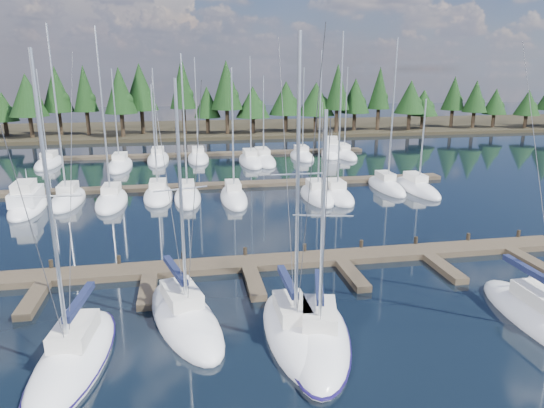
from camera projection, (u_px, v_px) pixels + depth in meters
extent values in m
plane|color=black|center=(230.00, 213.00, 42.34)|extent=(260.00, 260.00, 0.00)
cube|color=#2B2518|center=(202.00, 129.00, 99.13)|extent=(220.00, 30.00, 0.60)
cube|color=#483C2D|center=(247.00, 263.00, 30.91)|extent=(44.00, 2.00, 0.40)
cube|color=#483C2D|center=(33.00, 300.00, 26.01)|extent=(0.90, 4.00, 0.40)
cube|color=#483C2D|center=(148.00, 291.00, 27.04)|extent=(0.90, 4.00, 0.40)
cube|color=#483C2D|center=(254.00, 283.00, 28.06)|extent=(0.90, 4.00, 0.40)
cube|color=#483C2D|center=(353.00, 276.00, 29.09)|extent=(0.90, 4.00, 0.40)
cube|color=#483C2D|center=(445.00, 268.00, 30.12)|extent=(0.90, 4.00, 0.40)
cube|color=#483C2D|center=(531.00, 262.00, 31.14)|extent=(0.90, 4.00, 0.40)
cylinder|color=black|center=(51.00, 267.00, 29.74)|extent=(0.26, 0.26, 0.90)
cylinder|color=black|center=(119.00, 262.00, 30.42)|extent=(0.26, 0.26, 0.90)
cylinder|color=black|center=(184.00, 258.00, 31.11)|extent=(0.26, 0.26, 0.90)
cylinder|color=black|center=(245.00, 254.00, 31.79)|extent=(0.26, 0.26, 0.90)
cylinder|color=black|center=(304.00, 250.00, 32.47)|extent=(0.26, 0.26, 0.90)
cylinder|color=black|center=(361.00, 246.00, 33.16)|extent=(0.26, 0.26, 0.90)
cylinder|color=black|center=(416.00, 243.00, 33.84)|extent=(0.26, 0.26, 0.90)
cylinder|color=black|center=(468.00, 239.00, 34.52)|extent=(0.26, 0.26, 0.90)
cylinder|color=black|center=(518.00, 236.00, 35.21)|extent=(0.26, 0.26, 0.90)
cube|color=#483C2D|center=(221.00, 185.00, 51.76)|extent=(50.00, 1.80, 0.40)
cube|color=#483C2D|center=(210.00, 154.00, 70.72)|extent=(46.00, 1.80, 0.40)
ellipsoid|color=white|center=(74.00, 361.00, 20.66)|extent=(3.65, 8.56, 1.90)
cube|color=silver|center=(74.00, 331.00, 20.73)|extent=(1.78, 2.81, 0.70)
cylinder|color=silver|center=(51.00, 211.00, 18.43)|extent=(0.18, 0.18, 11.90)
cylinder|color=silver|center=(80.00, 304.00, 21.49)|extent=(0.55, 3.64, 0.12)
cube|color=#151B3A|center=(79.00, 301.00, 21.45)|extent=(0.76, 3.50, 0.30)
cylinder|color=silver|center=(49.00, 196.00, 18.27)|extent=(2.41, 0.36, 0.07)
cylinder|color=#3F3F44|center=(32.00, 230.00, 16.75)|extent=(0.45, 3.58, 12.20)
cylinder|color=#3F3F44|center=(71.00, 200.00, 20.59)|extent=(0.55, 4.40, 12.21)
ellipsoid|color=#130C3F|center=(74.00, 360.00, 20.64)|extent=(3.80, 8.91, 0.18)
ellipsoid|color=white|center=(185.00, 320.00, 24.07)|extent=(4.99, 9.09, 1.90)
cube|color=silver|center=(181.00, 294.00, 24.12)|extent=(2.21, 3.08, 0.70)
cylinder|color=silver|center=(181.00, 200.00, 22.01)|extent=(0.20, 0.20, 10.80)
cylinder|color=silver|center=(175.00, 273.00, 24.83)|extent=(1.14, 3.71, 0.12)
cube|color=#151B3A|center=(175.00, 270.00, 24.78)|extent=(1.31, 3.60, 0.30)
cylinder|color=silver|center=(180.00, 189.00, 21.87)|extent=(2.43, 0.74, 0.07)
cylinder|color=#3F3F44|center=(193.00, 214.00, 20.44)|extent=(1.03, 3.63, 11.11)
cylinder|color=#3F3F44|center=(169.00, 192.00, 24.05)|extent=(1.26, 4.46, 11.11)
ellipsoid|color=white|center=(293.00, 335.00, 22.69)|extent=(2.56, 8.19, 1.90)
cube|color=silver|center=(292.00, 308.00, 22.75)|extent=(1.40, 2.62, 0.70)
cylinder|color=silver|center=(298.00, 189.00, 20.38)|extent=(0.16, 0.16, 12.61)
cylinder|color=silver|center=(288.00, 284.00, 23.48)|extent=(0.13, 3.60, 0.12)
cube|color=#151B3A|center=(288.00, 281.00, 23.44)|extent=(0.36, 3.44, 0.30)
cylinder|color=silver|center=(298.00, 174.00, 20.21)|extent=(2.29, 0.07, 0.07)
cylinder|color=#3F3F44|center=(308.00, 203.00, 18.75)|extent=(0.04, 3.55, 12.92)
cylinder|color=#3F3F44|center=(287.00, 181.00, 22.47)|extent=(0.04, 4.37, 12.92)
ellipsoid|color=white|center=(319.00, 342.00, 22.13)|extent=(4.69, 8.62, 1.90)
cube|color=silver|center=(319.00, 314.00, 22.20)|extent=(2.12, 2.91, 0.70)
cylinder|color=silver|center=(323.00, 227.00, 20.21)|extent=(0.19, 0.19, 9.64)
cylinder|color=silver|center=(319.00, 289.00, 22.94)|extent=(0.99, 3.52, 0.12)
cube|color=#151B3A|center=(319.00, 286.00, 22.90)|extent=(1.18, 3.42, 0.30)
cylinder|color=silver|center=(323.00, 216.00, 20.08)|extent=(2.45, 0.68, 0.07)
cylinder|color=#3F3F44|center=(324.00, 245.00, 18.56)|extent=(0.89, 3.45, 9.95)
cylinder|color=#3F3F44|center=(321.00, 215.00, 22.34)|extent=(1.09, 4.24, 9.95)
ellipsoid|color=#130C3F|center=(319.00, 340.00, 22.11)|extent=(4.88, 8.96, 0.18)
cube|color=silver|center=(544.00, 298.00, 23.77)|extent=(1.58, 3.08, 0.70)
cylinder|color=silver|center=(530.00, 274.00, 24.66)|extent=(0.15, 4.22, 0.12)
cube|color=#151B3A|center=(530.00, 271.00, 24.62)|extent=(0.37, 4.03, 0.30)
cylinder|color=#3F3F44|center=(539.00, 176.00, 23.72)|extent=(0.06, 5.11, 12.85)
ellipsoid|color=white|center=(68.00, 201.00, 45.87)|extent=(2.77, 8.49, 1.90)
cube|color=silver|center=(68.00, 187.00, 45.95)|extent=(1.52, 2.72, 0.70)
cylinder|color=silver|center=(57.00, 112.00, 43.23)|extent=(0.16, 0.16, 14.95)
ellipsoid|color=white|center=(112.00, 202.00, 45.41)|extent=(2.76, 8.36, 1.90)
cube|color=silver|center=(111.00, 188.00, 45.49)|extent=(1.52, 2.67, 0.70)
cylinder|color=silver|center=(103.00, 114.00, 42.81)|extent=(0.16, 0.16, 14.71)
ellipsoid|color=white|center=(158.00, 197.00, 47.29)|extent=(2.82, 7.40, 1.90)
cube|color=silver|center=(158.00, 184.00, 47.32)|extent=(1.55, 2.37, 0.70)
cylinder|color=silver|center=(154.00, 138.00, 45.39)|extent=(0.16, 0.16, 9.85)
ellipsoid|color=white|center=(188.00, 198.00, 46.75)|extent=(2.52, 8.01, 1.90)
cube|color=silver|center=(187.00, 185.00, 46.80)|extent=(1.38, 2.56, 0.70)
cylinder|color=silver|center=(184.00, 124.00, 44.46)|extent=(0.16, 0.16, 12.52)
ellipsoid|color=white|center=(234.00, 198.00, 46.66)|extent=(2.46, 8.59, 1.90)
cube|color=silver|center=(233.00, 185.00, 46.75)|extent=(1.35, 2.75, 0.70)
cylinder|color=silver|center=(233.00, 131.00, 44.51)|extent=(0.16, 0.16, 11.31)
ellipsoid|color=white|center=(317.00, 197.00, 47.24)|extent=(2.69, 7.79, 1.90)
cube|color=silver|center=(316.00, 184.00, 47.29)|extent=(1.48, 2.49, 0.70)
cylinder|color=silver|center=(320.00, 122.00, 44.93)|extent=(0.16, 0.16, 12.80)
ellipsoid|color=white|center=(336.00, 196.00, 47.37)|extent=(2.81, 7.49, 1.90)
cube|color=silver|center=(335.00, 184.00, 47.40)|extent=(1.55, 2.40, 0.70)
cylinder|color=silver|center=(340.00, 113.00, 44.85)|extent=(0.16, 0.16, 14.42)
ellipsoid|color=white|center=(386.00, 188.00, 50.92)|extent=(2.43, 8.14, 1.90)
cube|color=silver|center=(385.00, 176.00, 50.98)|extent=(1.34, 2.61, 0.70)
cylinder|color=silver|center=(393.00, 112.00, 48.41)|extent=(0.16, 0.16, 14.13)
ellipsoid|color=white|center=(416.00, 189.00, 50.28)|extent=(2.60, 9.07, 1.90)
cube|color=silver|center=(415.00, 177.00, 50.39)|extent=(1.43, 2.90, 0.70)
cylinder|color=silver|center=(423.00, 141.00, 48.50)|extent=(0.16, 0.16, 8.36)
ellipsoid|color=white|center=(49.00, 164.00, 63.69)|extent=(2.89, 9.42, 1.90)
cube|color=silver|center=(49.00, 154.00, 63.82)|extent=(1.59, 3.02, 0.70)
cylinder|color=silver|center=(42.00, 115.00, 61.51)|extent=(0.16, 0.16, 11.17)
ellipsoid|color=white|center=(120.00, 166.00, 62.27)|extent=(2.92, 9.84, 1.90)
cube|color=silver|center=(120.00, 156.00, 62.41)|extent=(1.61, 3.15, 0.70)
cylinder|color=silver|center=(115.00, 115.00, 60.06)|extent=(0.16, 0.16, 11.23)
ellipsoid|color=white|center=(158.00, 160.00, 66.63)|extent=(2.89, 10.42, 1.90)
cube|color=silver|center=(158.00, 150.00, 66.81)|extent=(1.59, 3.34, 0.70)
cylinder|color=silver|center=(155.00, 112.00, 64.39)|extent=(0.16, 0.16, 11.32)
ellipsoid|color=white|center=(198.00, 159.00, 67.16)|extent=(2.88, 9.01, 1.90)
cube|color=silver|center=(198.00, 150.00, 67.26)|extent=(1.58, 2.88, 0.70)
cylinder|color=silver|center=(196.00, 106.00, 64.80)|extent=(0.16, 0.16, 12.67)
ellipsoid|color=white|center=(251.00, 162.00, 65.08)|extent=(2.90, 10.33, 1.90)
cube|color=silver|center=(250.00, 152.00, 65.25)|extent=(1.59, 3.31, 0.70)
cylinder|color=silver|center=(250.00, 107.00, 62.65)|extent=(0.16, 0.16, 12.76)
ellipsoid|color=white|center=(263.00, 160.00, 66.14)|extent=(2.99, 11.14, 1.90)
cube|color=silver|center=(262.00, 151.00, 66.34)|extent=(1.64, 3.57, 0.70)
cylinder|color=silver|center=(263.00, 116.00, 63.98)|extent=(0.16, 0.16, 10.38)
ellipsoid|color=white|center=(302.00, 157.00, 68.61)|extent=(2.99, 7.71, 1.90)
cube|color=silver|center=(301.00, 148.00, 68.65)|extent=(1.64, 2.47, 0.70)
cylinder|color=silver|center=(303.00, 110.00, 66.49)|extent=(0.16, 0.16, 11.40)
ellipsoid|color=white|center=(343.00, 155.00, 70.36)|extent=(2.75, 9.40, 1.90)
cube|color=silver|center=(342.00, 146.00, 70.49)|extent=(1.51, 3.01, 0.70)
cylinder|color=silver|center=(346.00, 109.00, 68.15)|extent=(0.16, 0.16, 11.46)
ellipsoid|color=white|center=(28.00, 208.00, 43.60)|extent=(3.39, 8.75, 1.72)
cube|color=white|center=(27.00, 196.00, 43.29)|extent=(2.44, 4.85, 1.14)
cube|color=silver|center=(24.00, 186.00, 42.63)|extent=(1.76, 3.10, 0.86)
cylinder|color=silver|center=(26.00, 177.00, 43.69)|extent=(0.08, 0.08, 1.53)
ellipsoid|color=white|center=(331.00, 154.00, 71.03)|extent=(5.38, 9.34, 1.77)
cube|color=white|center=(331.00, 146.00, 70.72)|extent=(3.53, 5.31, 1.18)
cube|color=silver|center=(332.00, 140.00, 70.03)|extent=(2.45, 3.44, 0.89)
cylinder|color=silver|center=(332.00, 135.00, 71.14)|extent=(0.10, 0.10, 1.58)
cylinder|color=black|center=(6.00, 129.00, 86.47)|extent=(0.70, 0.70, 2.63)
cone|color=black|center=(3.00, 107.00, 85.43)|extent=(4.85, 4.85, 5.11)
ellipsoid|color=black|center=(7.00, 113.00, 85.83)|extent=(2.91, 2.91, 2.91)
cylinder|color=black|center=(31.00, 127.00, 84.18)|extent=(0.70, 0.70, 3.70)
cone|color=black|center=(27.00, 95.00, 82.71)|extent=(6.43, 6.43, 7.20)
ellipsoid|color=black|center=(31.00, 105.00, 83.24)|extent=(3.86, 3.86, 3.86)
cylinder|color=black|center=(60.00, 123.00, 87.79)|extent=(0.70, 0.70, 4.13)
cone|color=black|center=(56.00, 89.00, 86.16)|extent=(5.47, 5.47, 8.02)
ellipsoid|color=black|center=(60.00, 100.00, 86.74)|extent=(3.28, 3.28, 3.28)
cylinder|color=black|center=(88.00, 123.00, 87.84)|extent=(0.70, 0.70, 4.20)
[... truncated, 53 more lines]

